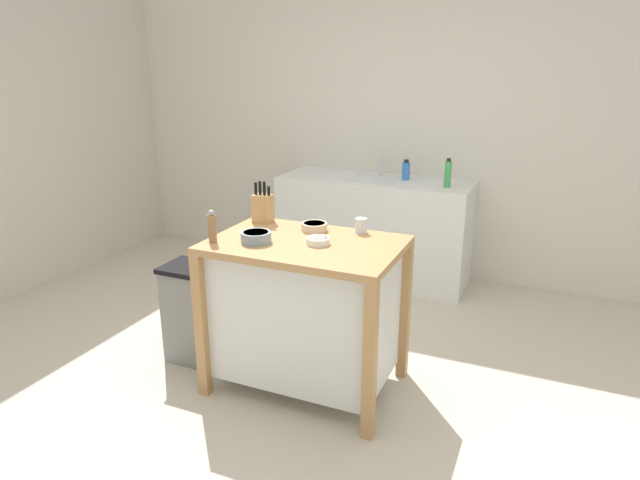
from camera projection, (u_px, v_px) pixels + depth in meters
name	position (u px, v px, depth m)	size (l,w,h in m)	color
ground_plane	(289.00, 393.00, 3.16)	(6.43, 6.43, 0.00)	#BCB29E
wall_back	(405.00, 125.00, 4.75)	(5.43, 0.10, 2.60)	beige
wall_left	(37.00, 128.00, 4.53)	(0.10, 2.88, 2.60)	beige
kitchen_island	(306.00, 307.00, 3.11)	(1.04, 0.70, 0.88)	#AD7F4C
knife_block	(263.00, 207.00, 3.33)	(0.11, 0.09, 0.25)	tan
bowl_ceramic_wide	(256.00, 237.00, 2.97)	(0.17, 0.17, 0.06)	gray
bowl_ceramic_small	(318.00, 241.00, 2.94)	(0.13, 0.13, 0.04)	silver
bowl_stoneware_deep	(314.00, 226.00, 3.18)	(0.15, 0.15, 0.05)	beige
drinking_cup	(361.00, 226.00, 3.13)	(0.07, 0.07, 0.09)	silver
pepper_grinder	(212.00, 227.00, 2.95)	(0.04, 0.04, 0.18)	olive
trash_bin	(196.00, 313.00, 3.45)	(0.36, 0.28, 0.63)	slate
sink_counter	(374.00, 229.00, 4.76)	(1.61, 0.60, 0.88)	silver
sink_faucet	(381.00, 163.00, 4.71)	(0.02, 0.02, 0.22)	#B7BCC1
bottle_dish_soap	(448.00, 174.00, 4.28)	(0.05, 0.05, 0.23)	green
bottle_spray_cleaner	(406.00, 171.00, 4.56)	(0.07, 0.07, 0.17)	blue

